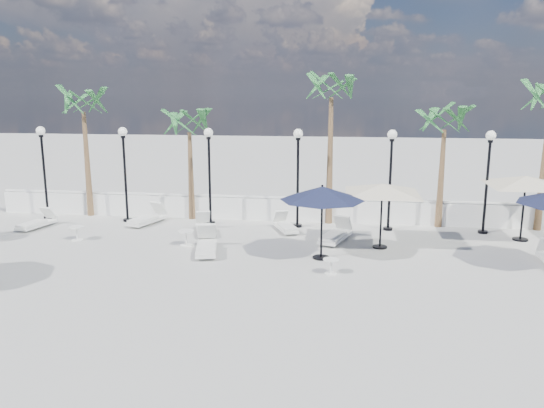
# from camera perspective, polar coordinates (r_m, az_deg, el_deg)

# --- Properties ---
(ground) EXTENTS (100.00, 100.00, 0.00)m
(ground) POSITION_cam_1_polar(r_m,az_deg,el_deg) (14.72, 0.44, -8.72)
(ground) COLOR #A9A8A4
(ground) RESTS_ON ground
(balustrade) EXTENTS (26.00, 0.30, 1.01)m
(balustrade) POSITION_cam_1_polar(r_m,az_deg,el_deg) (21.76, 2.98, -0.63)
(balustrade) COLOR white
(balustrade) RESTS_ON ground
(lamppost_0) EXTENTS (0.36, 0.36, 3.84)m
(lamppost_0) POSITION_cam_1_polar(r_m,az_deg,el_deg) (23.75, -23.40, 4.42)
(lamppost_0) COLOR black
(lamppost_0) RESTS_ON ground
(lamppost_1) EXTENTS (0.36, 0.36, 3.84)m
(lamppost_1) POSITION_cam_1_polar(r_m,az_deg,el_deg) (22.15, -15.60, 4.49)
(lamppost_1) COLOR black
(lamppost_1) RESTS_ON ground
(lamppost_2) EXTENTS (0.36, 0.36, 3.84)m
(lamppost_2) POSITION_cam_1_polar(r_m,az_deg,el_deg) (21.01, -6.77, 4.46)
(lamppost_2) COLOR black
(lamppost_2) RESTS_ON ground
(lamppost_3) EXTENTS (0.36, 0.36, 3.84)m
(lamppost_3) POSITION_cam_1_polar(r_m,az_deg,el_deg) (20.42, 2.81, 4.32)
(lamppost_3) COLOR black
(lamppost_3) RESTS_ON ground
(lamppost_4) EXTENTS (0.36, 0.36, 3.84)m
(lamppost_4) POSITION_cam_1_polar(r_m,az_deg,el_deg) (20.42, 12.66, 4.04)
(lamppost_4) COLOR black
(lamppost_4) RESTS_ON ground
(lamppost_5) EXTENTS (0.36, 0.36, 3.84)m
(lamppost_5) POSITION_cam_1_polar(r_m,az_deg,el_deg) (21.01, 22.23, 3.66)
(lamppost_5) COLOR black
(lamppost_5) RESTS_ON ground
(palm_0) EXTENTS (2.60, 2.60, 5.50)m
(palm_0) POSITION_cam_1_polar(r_m,az_deg,el_deg) (23.58, -19.64, 9.65)
(palm_0) COLOR brown
(palm_0) RESTS_ON ground
(palm_1) EXTENTS (2.60, 2.60, 4.70)m
(palm_1) POSITION_cam_1_polar(r_m,az_deg,el_deg) (21.93, -8.88, 8.03)
(palm_1) COLOR brown
(palm_1) RESTS_ON ground
(palm_2) EXTENTS (2.60, 2.60, 6.10)m
(palm_2) POSITION_cam_1_polar(r_m,az_deg,el_deg) (20.97, 6.41, 11.65)
(palm_2) COLOR brown
(palm_2) RESTS_ON ground
(palm_3) EXTENTS (2.60, 2.60, 4.90)m
(palm_3) POSITION_cam_1_polar(r_m,az_deg,el_deg) (21.33, 18.08, 8.01)
(palm_3) COLOR brown
(palm_3) RESTS_ON ground
(lounger_0) EXTENTS (0.89, 1.80, 0.64)m
(lounger_0) POSITION_cam_1_polar(r_m,az_deg,el_deg) (22.58, -23.99, -1.85)
(lounger_0) COLOR silver
(lounger_0) RESTS_ON ground
(lounger_1) EXTENTS (1.09, 1.83, 0.65)m
(lounger_1) POSITION_cam_1_polar(r_m,az_deg,el_deg) (20.05, -7.31, -2.53)
(lounger_1) COLOR silver
(lounger_1) RESTS_ON ground
(lounger_2) EXTENTS (1.17, 2.00, 0.71)m
(lounger_2) POSITION_cam_1_polar(r_m,az_deg,el_deg) (21.85, -13.23, -1.50)
(lounger_2) COLOR silver
(lounger_2) RESTS_ON ground
(lounger_3) EXTENTS (1.06, 2.07, 0.74)m
(lounger_3) POSITION_cam_1_polar(r_m,az_deg,el_deg) (17.62, -7.07, -4.45)
(lounger_3) COLOR silver
(lounger_3) RESTS_ON ground
(lounger_4) EXTENTS (1.15, 1.73, 0.62)m
(lounger_4) POSITION_cam_1_polar(r_m,az_deg,el_deg) (20.20, 1.46, -2.35)
(lounger_4) COLOR silver
(lounger_4) RESTS_ON ground
(lounger_6) EXTENTS (1.23, 2.04, 0.73)m
(lounger_6) POSITION_cam_1_polar(r_m,az_deg,el_deg) (18.94, 6.86, -3.30)
(lounger_6) COLOR silver
(lounger_6) RESTS_ON ground
(side_table_0) EXTENTS (0.52, 0.52, 0.50)m
(side_table_0) POSITION_cam_1_polar(r_m,az_deg,el_deg) (20.18, -20.27, -2.84)
(side_table_0) COLOR silver
(side_table_0) RESTS_ON ground
(side_table_1) EXTENTS (0.55, 0.55, 0.54)m
(side_table_1) POSITION_cam_1_polar(r_m,az_deg,el_deg) (18.51, -9.22, -3.48)
(side_table_1) COLOR silver
(side_table_1) RESTS_ON ground
(side_table_2) EXTENTS (0.47, 0.47, 0.45)m
(side_table_2) POSITION_cam_1_polar(r_m,az_deg,el_deg) (15.59, 6.36, -6.53)
(side_table_2) COLOR silver
(side_table_2) RESTS_ON ground
(parasol_navy_mid) EXTENTS (2.67, 2.67, 2.39)m
(parasol_navy_mid) POSITION_cam_1_polar(r_m,az_deg,el_deg) (16.54, 5.42, 1.10)
(parasol_navy_mid) COLOR black
(parasol_navy_mid) RESTS_ON ground
(parasol_cream_sq_a) EXTENTS (4.84, 4.84, 2.38)m
(parasol_cream_sq_a) POSITION_cam_1_polar(r_m,az_deg,el_deg) (18.00, 11.81, 2.11)
(parasol_cream_sq_a) COLOR black
(parasol_cream_sq_a) RESTS_ON ground
(parasol_cream_sq_b) EXTENTS (5.00, 5.00, 2.51)m
(parasol_cream_sq_b) POSITION_cam_1_polar(r_m,az_deg,el_deg) (20.55, 25.69, 2.70)
(parasol_cream_sq_b) COLOR black
(parasol_cream_sq_b) RESTS_ON ground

